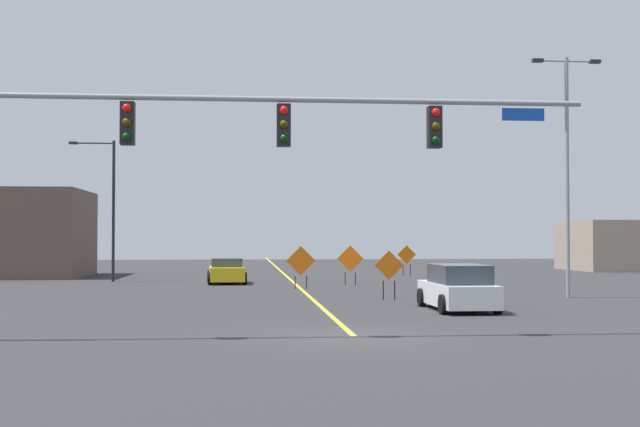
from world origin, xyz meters
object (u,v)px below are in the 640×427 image
object	(u,v)px
traffic_signal_assembly	(207,137)
car_white_distant	(458,288)
construction_sign_median_far	(301,262)
construction_sign_left_shoulder	(389,268)
construction_sign_left_lane	(407,256)
construction_sign_right_shoulder	(350,260)
car_yellow_passing	(226,271)
street_lamp_far_right	(567,159)
street_lamp_near_right	(110,202)

from	to	relation	value
traffic_signal_assembly	car_white_distant	world-z (taller)	traffic_signal_assembly
traffic_signal_assembly	car_white_distant	bearing A→B (deg)	40.68
traffic_signal_assembly	construction_sign_median_far	xyz separation A→B (m)	(3.64, 18.95, -3.65)
traffic_signal_assembly	construction_sign_left_shoulder	world-z (taller)	traffic_signal_assembly
construction_sign_left_lane	construction_sign_right_shoulder	bearing A→B (deg)	-117.29
traffic_signal_assembly	car_yellow_passing	distance (m)	24.23
construction_sign_left_lane	construction_sign_median_far	bearing A→B (deg)	-121.42
traffic_signal_assembly	construction_sign_right_shoulder	bearing A→B (deg)	73.80
car_white_distant	street_lamp_far_right	bearing A→B (deg)	41.30
traffic_signal_assembly	street_lamp_far_right	size ratio (longest dim) A/B	1.57
construction_sign_right_shoulder	construction_sign_median_far	world-z (taller)	construction_sign_median_far
construction_sign_left_lane	construction_sign_right_shoulder	distance (m)	10.43
car_yellow_passing	street_lamp_near_right	bearing A→B (deg)	161.61
construction_sign_left_lane	car_white_distant	xyz separation A→B (m)	(-3.10, -24.36, -0.49)
street_lamp_near_right	construction_sign_median_far	bearing A→B (deg)	-35.09
traffic_signal_assembly	street_lamp_near_right	bearing A→B (deg)	103.77
street_lamp_far_right	construction_sign_median_far	size ratio (longest dim) A/B	4.83
construction_sign_left_lane	car_white_distant	distance (m)	24.56
street_lamp_far_right	construction_sign_median_far	distance (m)	13.13
car_yellow_passing	street_lamp_far_right	bearing A→B (deg)	-40.05
street_lamp_near_right	car_white_distant	size ratio (longest dim) A/B	1.74
car_yellow_passing	construction_sign_right_shoulder	bearing A→B (deg)	-15.99
construction_sign_left_lane	construction_sign_median_far	size ratio (longest dim) A/B	0.95
construction_sign_left_lane	construction_sign_right_shoulder	xyz separation A→B (m)	(-4.78, -9.27, 0.03)
street_lamp_near_right	car_white_distant	xyz separation A→B (m)	(14.45, -19.04, -3.61)
car_yellow_passing	construction_sign_left_lane	bearing A→B (deg)	33.77
car_yellow_passing	construction_sign_median_far	bearing A→B (deg)	-53.72
traffic_signal_assembly	construction_sign_left_lane	bearing A→B (deg)	70.34
construction_sign_left_lane	car_white_distant	bearing A→B (deg)	-97.25
street_lamp_near_right	construction_sign_left_lane	bearing A→B (deg)	16.86
traffic_signal_assembly	street_lamp_far_right	xyz separation A→B (m)	(13.99, 12.13, 0.70)
street_lamp_far_right	construction_sign_right_shoulder	world-z (taller)	street_lamp_far_right
street_lamp_near_right	construction_sign_left_lane	distance (m)	18.60
street_lamp_far_right	construction_sign_median_far	xyz separation A→B (m)	(-10.35, 6.82, -4.35)
street_lamp_near_right	street_lamp_far_right	bearing A→B (deg)	-34.24
street_lamp_near_right	car_yellow_passing	xyz separation A→B (m)	(6.41, -2.13, -3.69)
car_white_distant	traffic_signal_assembly	bearing A→B (deg)	-139.32
traffic_signal_assembly	construction_sign_median_far	world-z (taller)	traffic_signal_assembly
traffic_signal_assembly	construction_sign_left_shoulder	xyz separation A→B (m)	(6.57, 11.65, -3.67)
traffic_signal_assembly	construction_sign_left_lane	world-z (taller)	traffic_signal_assembly
street_lamp_near_right	construction_sign_median_far	xyz separation A→B (m)	(10.01, -7.03, -3.09)
construction_sign_left_shoulder	car_yellow_passing	world-z (taller)	construction_sign_left_shoulder
street_lamp_far_right	car_yellow_passing	world-z (taller)	street_lamp_far_right
construction_sign_right_shoulder	construction_sign_left_shoulder	world-z (taller)	construction_sign_right_shoulder
street_lamp_near_right	construction_sign_left_shoulder	size ratio (longest dim) A/B	4.00
traffic_signal_assembly	construction_sign_left_lane	xyz separation A→B (m)	(11.18, 31.30, -3.68)
street_lamp_far_right	construction_sign_right_shoulder	size ratio (longest dim) A/B	4.84
street_lamp_near_right	construction_sign_right_shoulder	distance (m)	13.72
street_lamp_far_right	construction_sign_left_lane	xyz separation A→B (m)	(-2.80, 19.17, -4.38)
construction_sign_left_lane	construction_sign_left_shoulder	xyz separation A→B (m)	(-4.61, -19.65, 0.01)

